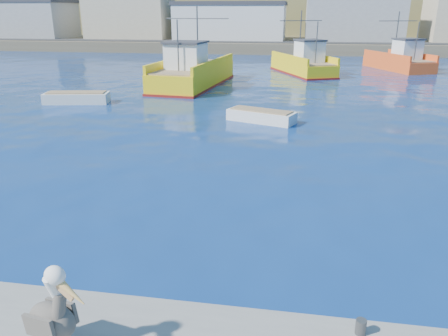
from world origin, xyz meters
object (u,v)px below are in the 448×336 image
Objects in this scene: trawler_yellow_b at (304,64)px; skiff_mid at (261,117)px; skiff_left at (77,99)px; trawler_yellow_a at (193,73)px; boat_orange at (400,60)px; pelican at (53,314)px.

trawler_yellow_b is 2.47× the size of skiff_mid.
trawler_yellow_a is at bearing 54.37° from skiff_left.
trawler_yellow_b reaches higher than skiff_mid.
skiff_left is (-26.56, -23.44, -0.76)m from boat_orange.
skiff_mid is (-2.55, -21.77, -0.69)m from trawler_yellow_b.
trawler_yellow_a is at bearing 119.80° from skiff_mid.
pelican is (-15.08, -46.53, 0.18)m from boat_orange.
pelican is (-1.95, -19.66, 0.97)m from skiff_mid.
boat_orange is at bearing 72.04° from pelican.
trawler_yellow_a is 1.22× the size of trawler_yellow_b.
trawler_yellow_b reaches higher than pelican.
pelican is (5.10, -31.98, 0.15)m from trawler_yellow_a.
trawler_yellow_a is at bearing -135.47° from trawler_yellow_b.
trawler_yellow_a reaches higher than skiff_left.
boat_orange is at bearing 63.96° from skiff_mid.
pelican is (-4.50, -41.43, 0.28)m from trawler_yellow_b.
pelican is at bearing -96.20° from trawler_yellow_b.
skiff_mid is at bearing -60.20° from trawler_yellow_a.
trawler_yellow_b reaches higher than boat_orange.
trawler_yellow_a is at bearing -144.22° from boat_orange.
trawler_yellow_a is 3.01× the size of skiff_mid.
trawler_yellow_a is 2.73× the size of skiff_left.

